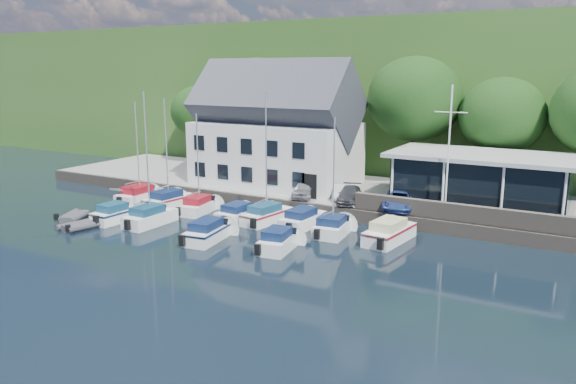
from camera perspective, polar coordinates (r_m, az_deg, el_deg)
name	(u,v)px	position (r m, az deg, el deg)	size (l,w,h in m)	color
ground	(236,258)	(34.33, -5.27, -6.66)	(180.00, 180.00, 0.00)	black
quay	(351,195)	(49.03, 6.44, -0.26)	(60.00, 13.00, 1.00)	gray
quay_face	(318,211)	(43.28, 3.04, -1.90)	(60.00, 0.30, 1.00)	#5E544B
hillside	(469,90)	(90.56, 17.90, 9.81)	(160.00, 75.00, 16.00)	#345720
field_patch	(537,36)	(97.28, 24.00, 14.31)	(50.00, 30.00, 0.30)	olive
harbor_building	(276,135)	(50.46, -1.24, 5.77)	(14.40, 8.20, 8.70)	silver
club_pavilion	(481,181)	(44.01, 19.00, 1.07)	(13.20, 7.20, 4.10)	black
seawall	(481,215)	(39.72, 19.01, -2.25)	(18.00, 0.50, 1.20)	#5E544B
gangway	(141,198)	(51.24, -14.76, -0.61)	(1.20, 6.00, 1.40)	silver
car_silver	(304,189)	(45.45, 1.65, 0.30)	(1.54, 3.83, 1.31)	#A8A9AD
car_white	(341,191)	(45.19, 5.44, 0.05)	(1.18, 3.39, 1.12)	silver
car_dgrey	(350,195)	(43.87, 6.28, -0.27)	(1.70, 4.19, 1.22)	#323238
car_blue	(399,200)	(42.36, 11.24, -0.76)	(1.64, 4.16, 1.42)	navy
flagpole	(448,153)	(39.99, 15.98, 3.87)	(2.20, 0.20, 9.15)	silver
tree_0	(199,124)	(62.70, -9.00, 6.79)	(6.16, 6.16, 8.42)	black
tree_1	(257,114)	(57.91, -3.18, 7.92)	(8.29, 8.29, 11.33)	black
tree_3	(413,121)	(51.36, 12.62, 7.06)	(8.28, 8.28, 11.32)	black
tree_4	(500,135)	(49.92, 20.78, 5.40)	(7.01, 7.01, 9.58)	black
boat_r1_0	(137,149)	(48.79, -15.06, 4.27)	(2.07, 6.22, 9.27)	white
boat_r1_1	(166,153)	(46.50, -12.24, 3.87)	(2.04, 6.21, 9.01)	white
boat_r1_2	(198,161)	(44.39, -9.14, 3.15)	(1.80, 5.71, 8.32)	white
boat_r1_3	(238,212)	(42.23, -5.08, -2.03)	(1.90, 5.32, 1.38)	white
boat_r1_4	(266,164)	(40.88, -2.23, 2.90)	(1.87, 6.23, 8.88)	white
boat_r1_5	(303,218)	(40.46, 1.52, -2.61)	(1.86, 6.01, 1.41)	white
boat_r1_6	(334,174)	(37.87, 4.67, 1.79)	(2.07, 5.13, 8.47)	white
boat_r1_7	(390,230)	(37.65, 10.28, -3.84)	(2.02, 6.60, 1.56)	white
boat_r2_0	(115,212)	(43.79, -17.15, -1.97)	(1.79, 5.08, 1.45)	white
boat_r2_1	(147,164)	(41.44, -14.10, 2.80)	(1.92, 6.05, 9.07)	white
boat_r2_2	(208,230)	(37.75, -8.08, -3.81)	(1.89, 6.05, 1.44)	white
boat_r2_3	(279,239)	(35.42, -0.94, -4.80)	(1.81, 5.21, 1.42)	white
dinghy_0	(74,215)	(45.51, -20.90, -2.23)	(1.66, 2.77, 0.65)	#3C3C42
dinghy_1	(80,225)	(42.67, -20.35, -3.13)	(1.68, 2.81, 0.66)	#3C3C42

